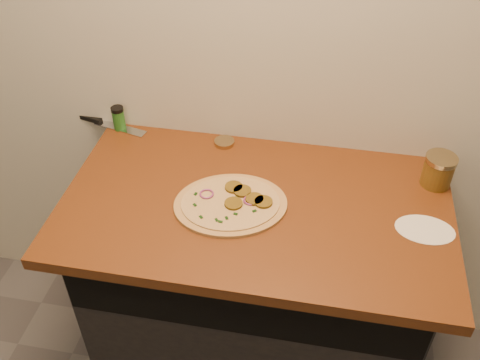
% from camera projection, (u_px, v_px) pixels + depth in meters
% --- Properties ---
extents(cabinet, '(1.10, 0.60, 0.86)m').
position_uv_depth(cabinet, '(255.00, 290.00, 1.98)').
color(cabinet, black).
rests_on(cabinet, ground).
extents(countertop, '(1.20, 0.70, 0.04)m').
position_uv_depth(countertop, '(256.00, 207.00, 1.66)').
color(countertop, '#612E12').
rests_on(countertop, cabinet).
extents(pizza, '(0.42, 0.42, 0.02)m').
position_uv_depth(pizza, '(232.00, 203.00, 1.63)').
color(pizza, tan).
rests_on(pizza, countertop).
extents(chefs_knife, '(0.30, 0.10, 0.02)m').
position_uv_depth(chefs_knife, '(103.00, 123.00, 1.97)').
color(chefs_knife, '#B7BAC1').
rests_on(chefs_knife, countertop).
extents(mason_jar_lid, '(0.09, 0.09, 0.01)m').
position_uv_depth(mason_jar_lid, '(224.00, 142.00, 1.87)').
color(mason_jar_lid, tan).
rests_on(mason_jar_lid, countertop).
extents(salsa_jar, '(0.10, 0.10, 0.11)m').
position_uv_depth(salsa_jar, '(438.00, 170.00, 1.68)').
color(salsa_jar, maroon).
rests_on(salsa_jar, countertop).
extents(spice_shaker, '(0.04, 0.04, 0.09)m').
position_uv_depth(spice_shaker, '(119.00, 118.00, 1.92)').
color(spice_shaker, '#22621F').
rests_on(spice_shaker, countertop).
extents(flour_spill, '(0.18, 0.18, 0.00)m').
position_uv_depth(flour_spill, '(425.00, 230.00, 1.56)').
color(flour_spill, silver).
rests_on(flour_spill, countertop).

